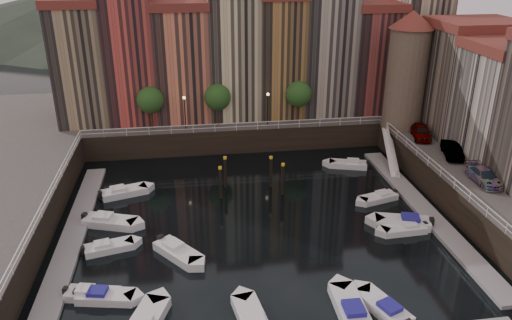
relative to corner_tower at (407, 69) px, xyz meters
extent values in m
plane|color=black|center=(-20.00, -14.50, -10.19)|extent=(200.00, 200.00, 0.00)
cube|color=black|center=(-20.00, 11.50, -8.69)|extent=(80.00, 20.00, 3.00)
cube|color=gray|center=(-36.20, -15.50, -10.02)|extent=(2.00, 28.00, 0.35)
cube|color=gray|center=(-3.80, -15.50, -10.02)|extent=(2.00, 28.00, 0.35)
cone|color=#2D382D|center=(-50.00, 95.50, -3.19)|extent=(80.00, 80.00, 14.00)
cone|color=#2D382D|center=(-15.00, 95.50, -1.19)|extent=(100.00, 100.00, 18.00)
cone|color=#2D382D|center=(20.00, 95.50, -4.19)|extent=(70.00, 70.00, 12.00)
cube|color=#927D5D|center=(-38.00, 9.00, -0.19)|extent=(6.00, 10.00, 14.00)
cube|color=maroon|center=(-38.00, 9.00, 7.31)|extent=(6.30, 10.30, 1.00)
cube|color=#BC423B|center=(-32.10, 9.00, 0.81)|extent=(5.80, 10.00, 16.00)
cube|color=#D07555|center=(-25.95, 9.00, -0.44)|extent=(6.50, 10.00, 13.50)
cube|color=maroon|center=(-25.95, 9.00, 6.81)|extent=(6.80, 10.30, 1.00)
cube|color=beige|center=(-19.60, 9.00, 0.31)|extent=(6.20, 10.00, 15.00)
cube|color=olive|center=(-13.70, 9.00, 0.06)|extent=(5.60, 10.00, 14.50)
cube|color=#A39687|center=(-7.70, 9.00, 1.06)|extent=(6.40, 10.00, 16.50)
cube|color=brown|center=(-1.50, 9.00, -0.69)|extent=(6.00, 10.00, 13.00)
cube|color=maroon|center=(-1.50, 9.00, 6.31)|extent=(6.30, 10.30, 1.00)
cube|color=tan|center=(4.45, 9.00, 0.56)|extent=(5.90, 10.00, 15.50)
cube|color=#736557|center=(6.50, -2.50, -1.19)|extent=(9.00, 8.00, 12.00)
cube|color=maroon|center=(6.50, -2.50, 5.31)|extent=(9.30, 8.30, 1.00)
cube|color=#BBB0A4|center=(6.50, -10.50, -1.69)|extent=(9.00, 8.00, 11.00)
cylinder|color=#6B5B4C|center=(0.00, 0.00, -1.19)|extent=(4.60, 4.60, 12.00)
cone|color=maroon|center=(0.00, 0.00, 5.61)|extent=(5.20, 5.20, 2.00)
cylinder|color=black|center=(-30.00, 3.70, -5.99)|extent=(0.30, 0.30, 2.40)
sphere|color=#1E4719|center=(-30.00, 3.70, -3.59)|extent=(3.20, 3.20, 3.20)
cylinder|color=black|center=(-22.00, 3.70, -5.99)|extent=(0.30, 0.30, 2.40)
sphere|color=#1E4719|center=(-22.00, 3.70, -3.59)|extent=(3.20, 3.20, 3.20)
cylinder|color=black|center=(-12.00, 3.70, -5.99)|extent=(0.30, 0.30, 2.40)
sphere|color=#1E4719|center=(-12.00, 3.70, -3.59)|extent=(3.20, 3.20, 3.20)
cylinder|color=black|center=(-26.00, 2.70, -5.19)|extent=(0.12, 0.12, 4.00)
sphere|color=#FFD88C|center=(-26.00, 2.70, -3.19)|extent=(0.36, 0.36, 0.36)
cylinder|color=black|center=(-16.00, 2.70, -5.19)|extent=(0.12, 0.12, 4.00)
sphere|color=#FFD88C|center=(-16.00, 2.70, -3.19)|extent=(0.36, 0.36, 0.36)
cube|color=white|center=(-20.00, 1.50, -6.24)|extent=(36.00, 0.08, 0.08)
cube|color=white|center=(-20.00, 1.50, -6.69)|extent=(36.00, 0.06, 0.06)
cube|color=white|center=(-2.00, -15.50, -6.24)|extent=(0.08, 34.00, 0.08)
cube|color=white|center=(-2.00, -15.50, -6.69)|extent=(0.06, 34.00, 0.06)
cube|color=white|center=(-38.00, -15.50, -6.24)|extent=(0.08, 34.00, 0.08)
cube|color=white|center=(-38.00, -15.50, -6.69)|extent=(0.06, 34.00, 0.06)
cube|color=white|center=(-2.90, -4.50, -8.44)|extent=(2.78, 8.26, 2.81)
cube|color=white|center=(-2.90, -4.50, -7.94)|extent=(1.93, 8.32, 3.65)
cylinder|color=black|center=(-22.85, -9.87, -8.69)|extent=(0.32, 0.32, 3.60)
cylinder|color=gold|center=(-22.85, -9.87, -6.84)|extent=(0.36, 0.36, 0.25)
cylinder|color=black|center=(-22.15, -7.44, -8.69)|extent=(0.32, 0.32, 3.60)
cylinder|color=gold|center=(-22.15, -7.44, -6.84)|extent=(0.36, 0.36, 0.25)
cylinder|color=black|center=(-16.56, -9.96, -8.69)|extent=(0.32, 0.32, 3.60)
cylinder|color=gold|center=(-16.56, -9.96, -6.84)|extent=(0.36, 0.36, 0.25)
cylinder|color=black|center=(-17.44, -8.03, -8.69)|extent=(0.32, 0.32, 3.60)
cylinder|color=gold|center=(-17.44, -8.03, -6.84)|extent=(0.36, 0.36, 0.25)
cube|color=silver|center=(-32.27, -24.41, -9.91)|extent=(4.33, 2.35, 0.70)
cube|color=navy|center=(-32.82, -24.30, -9.50)|extent=(1.50, 1.35, 0.47)
cube|color=black|center=(-34.38, -23.99, -9.68)|extent=(0.41, 0.52, 0.65)
cube|color=silver|center=(-33.24, -23.98, -9.93)|extent=(4.07, 2.29, 0.65)
cube|color=silver|center=(-33.75, -23.87, -9.54)|extent=(1.42, 1.29, 0.44)
cube|color=black|center=(-35.20, -23.54, -9.71)|extent=(0.39, 0.49, 0.61)
cube|color=silver|center=(-32.83, -17.86, -9.92)|extent=(4.21, 2.42, 0.68)
cube|color=silver|center=(-33.35, -17.99, -9.52)|extent=(1.48, 1.35, 0.45)
cube|color=black|center=(-34.84, -18.35, -9.70)|extent=(0.41, 0.51, 0.63)
cube|color=silver|center=(-33.21, -13.75, -9.87)|extent=(5.13, 3.29, 0.82)
cube|color=silver|center=(-33.83, -13.54, -9.38)|extent=(1.86, 1.73, 0.54)
cube|color=black|center=(-35.58, -12.94, -9.60)|extent=(0.54, 0.64, 0.76)
cube|color=silver|center=(-32.54, -7.78, -9.88)|extent=(4.85, 3.05, 0.77)
cube|color=silver|center=(-33.13, -7.96, -9.42)|extent=(1.75, 1.62, 0.52)
cube|color=black|center=(-34.80, -8.49, -9.63)|extent=(0.50, 0.60, 0.72)
cube|color=silver|center=(-7.33, -18.73, -9.93)|extent=(4.00, 1.72, 0.67)
cube|color=silver|center=(-6.80, -18.70, -9.52)|extent=(1.30, 1.14, 0.45)
cube|color=black|center=(-5.28, -18.62, -9.70)|extent=(0.34, 0.46, 0.62)
cube|color=silver|center=(-6.98, -17.64, -9.86)|extent=(5.16, 3.15, 0.82)
cube|color=navy|center=(-6.35, -17.82, -9.37)|extent=(1.85, 1.70, 0.55)
cube|color=black|center=(-4.56, -18.35, -9.59)|extent=(0.52, 0.63, 0.77)
cube|color=silver|center=(-7.36, -12.66, -9.93)|extent=(4.16, 2.51, 0.66)
cube|color=silver|center=(-6.85, -12.51, -9.53)|extent=(1.48, 1.36, 0.44)
cube|color=black|center=(-5.40, -12.10, -9.71)|extent=(0.42, 0.51, 0.62)
cube|color=silver|center=(-7.79, -4.28, -9.91)|extent=(4.52, 2.78, 0.72)
cube|color=silver|center=(-7.24, -4.44, -9.47)|extent=(1.62, 1.49, 0.48)
cube|color=black|center=(-5.68, -4.91, -9.67)|extent=(0.46, 0.56, 0.67)
cube|color=silver|center=(-22.24, -28.17, -9.88)|extent=(2.44, 4.79, 0.78)
cube|color=silver|center=(-22.14, -28.79, -9.41)|extent=(1.46, 1.63, 0.52)
cube|color=silver|center=(-15.35, -28.19, -9.86)|extent=(2.02, 5.00, 0.85)
cube|color=navy|center=(-15.36, -28.87, -9.35)|extent=(1.39, 1.61, 0.56)
cube|color=silver|center=(-13.05, -28.36, -9.89)|extent=(3.23, 4.72, 0.75)
cube|color=navy|center=(-12.82, -28.92, -9.44)|extent=(1.64, 1.75, 0.50)
imported|color=gray|center=(0.63, -4.28, -6.41)|extent=(2.98, 4.90, 1.56)
imported|color=gray|center=(1.43, -9.87, -6.46)|extent=(2.74, 4.74, 1.48)
imported|color=gray|center=(1.23, -16.15, -6.53)|extent=(2.00, 4.63, 1.33)
cube|color=silver|center=(-27.12, -19.58, -9.88)|extent=(4.26, 4.74, 0.79)
cube|color=silver|center=(-27.51, -19.09, -9.41)|extent=(1.90, 1.93, 0.52)
cube|color=black|center=(-28.61, -17.68, -9.62)|extent=(0.64, 0.61, 0.73)
camera|label=1|loc=(-25.78, -54.56, 13.29)|focal=35.00mm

